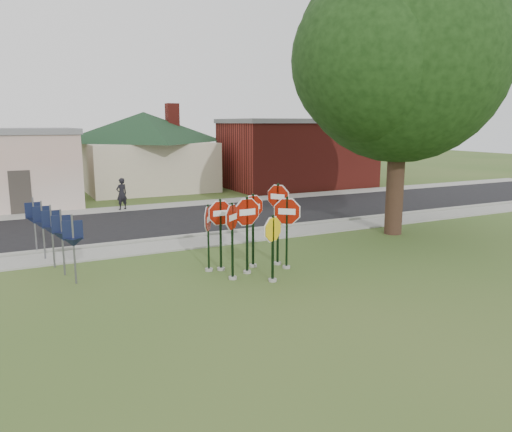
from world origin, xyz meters
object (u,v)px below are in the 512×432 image
stop_sign_left (232,231)px  oak_tree (402,56)px  stop_sign_center (247,224)px  stop_sign_yellow (273,241)px  pedestrian (122,194)px

stop_sign_left → oak_tree: bearing=17.4°
stop_sign_center → stop_sign_yellow: 1.14m
oak_tree → pedestrian: size_ratio=7.22×
stop_sign_yellow → oak_tree: oak_tree is taller
stop_sign_center → oak_tree: oak_tree is taller
stop_sign_yellow → stop_sign_left: stop_sign_left is taller
stop_sign_yellow → pedestrian: (-1.38, 13.82, -0.31)m
stop_sign_center → stop_sign_left: 0.73m
stop_sign_yellow → pedestrian: bearing=95.7°
stop_sign_yellow → stop_sign_center: bearing=106.4°
stop_sign_yellow → oak_tree: bearing=24.1°
oak_tree → pedestrian: oak_tree is taller
stop_sign_left → stop_sign_yellow: bearing=-36.5°
stop_sign_left → pedestrian: bearing=91.9°
stop_sign_left → pedestrian: (-0.44, 13.12, -0.56)m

